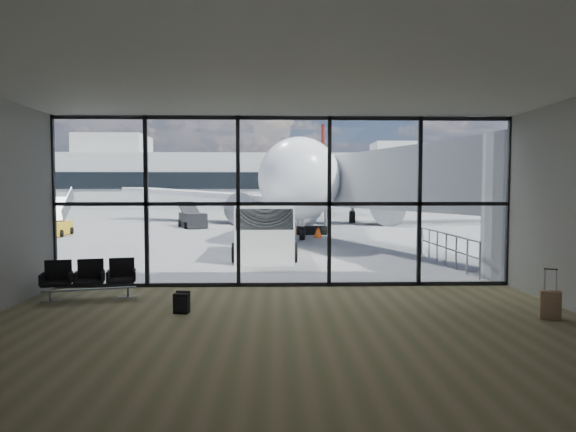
{
  "coord_description": "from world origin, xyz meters",
  "views": [
    {
      "loc": [
        -0.22,
        -12.66,
        2.54
      ],
      "look_at": [
        0.19,
        3.0,
        1.72
      ],
      "focal_mm": 30.0,
      "sensor_mm": 36.0,
      "label": 1
    }
  ],
  "objects_px": {
    "seating_row": "(90,277)",
    "airliner": "(316,185)",
    "belt_loader": "(192,219)",
    "mobile_stairs": "(53,226)",
    "suitcase": "(550,305)",
    "service_van": "(265,230)",
    "backpack": "(181,303)"
  },
  "relations": [
    {
      "from": "backpack",
      "to": "belt_loader",
      "type": "xyz_separation_m",
      "value": [
        -3.81,
        23.5,
        0.37
      ]
    },
    {
      "from": "belt_loader",
      "to": "mobile_stairs",
      "type": "distance_m",
      "value": 9.04
    },
    {
      "from": "service_van",
      "to": "mobile_stairs",
      "type": "height_order",
      "value": "mobile_stairs"
    },
    {
      "from": "seating_row",
      "to": "service_van",
      "type": "height_order",
      "value": "service_van"
    },
    {
      "from": "suitcase",
      "to": "seating_row",
      "type": "bearing_deg",
      "value": -168.27
    },
    {
      "from": "suitcase",
      "to": "belt_loader",
      "type": "relative_size",
      "value": 0.25
    },
    {
      "from": "seating_row",
      "to": "backpack",
      "type": "height_order",
      "value": "seating_row"
    },
    {
      "from": "suitcase",
      "to": "backpack",
      "type": "bearing_deg",
      "value": -161.04
    },
    {
      "from": "belt_loader",
      "to": "mobile_stairs",
      "type": "xyz_separation_m",
      "value": [
        -6.89,
        -5.86,
        -0.07
      ]
    },
    {
      "from": "backpack",
      "to": "airliner",
      "type": "height_order",
      "value": "airliner"
    },
    {
      "from": "belt_loader",
      "to": "seating_row",
      "type": "bearing_deg",
      "value": -108.98
    },
    {
      "from": "airliner",
      "to": "mobile_stairs",
      "type": "bearing_deg",
      "value": -135.81
    },
    {
      "from": "seating_row",
      "to": "mobile_stairs",
      "type": "xyz_separation_m",
      "value": [
        -8.26,
        16.16,
        0.01
      ]
    },
    {
      "from": "backpack",
      "to": "airliner",
      "type": "relative_size",
      "value": 0.01
    },
    {
      "from": "seating_row",
      "to": "service_van",
      "type": "bearing_deg",
      "value": 46.17
    },
    {
      "from": "suitcase",
      "to": "airliner",
      "type": "bearing_deg",
      "value": 118.02
    },
    {
      "from": "airliner",
      "to": "mobile_stairs",
      "type": "xyz_separation_m",
      "value": [
        -16.0,
        -11.9,
        -2.53
      ]
    },
    {
      "from": "backpack",
      "to": "service_van",
      "type": "distance_m",
      "value": 8.65
    },
    {
      "from": "airliner",
      "to": "mobile_stairs",
      "type": "distance_m",
      "value": 20.1
    },
    {
      "from": "service_van",
      "to": "belt_loader",
      "type": "height_order",
      "value": "service_van"
    },
    {
      "from": "seating_row",
      "to": "backpack",
      "type": "xyz_separation_m",
      "value": [
        2.43,
        -1.49,
        -0.29
      ]
    },
    {
      "from": "backpack",
      "to": "airliner",
      "type": "distance_m",
      "value": 30.15
    },
    {
      "from": "suitcase",
      "to": "belt_loader",
      "type": "xyz_separation_m",
      "value": [
        -11.17,
        24.17,
        0.29
      ]
    },
    {
      "from": "service_van",
      "to": "mobile_stairs",
      "type": "bearing_deg",
      "value": 141.94
    },
    {
      "from": "seating_row",
      "to": "mobile_stairs",
      "type": "height_order",
      "value": "mobile_stairs"
    },
    {
      "from": "service_van",
      "to": "belt_loader",
      "type": "distance_m",
      "value": 15.96
    },
    {
      "from": "seating_row",
      "to": "airliner",
      "type": "distance_m",
      "value": 29.21
    },
    {
      "from": "suitcase",
      "to": "service_van",
      "type": "height_order",
      "value": "service_van"
    },
    {
      "from": "backpack",
      "to": "mobile_stairs",
      "type": "xyz_separation_m",
      "value": [
        -10.69,
        17.64,
        0.3
      ]
    },
    {
      "from": "suitcase",
      "to": "belt_loader",
      "type": "height_order",
      "value": "belt_loader"
    },
    {
      "from": "belt_loader",
      "to": "mobile_stairs",
      "type": "relative_size",
      "value": 1.23
    },
    {
      "from": "service_van",
      "to": "belt_loader",
      "type": "relative_size",
      "value": 1.18
    }
  ]
}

